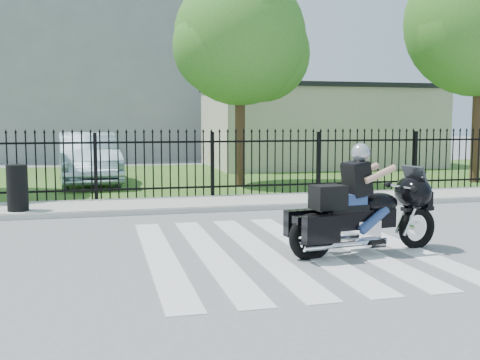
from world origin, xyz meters
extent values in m
plane|color=slate|center=(0.00, 0.00, 0.00)|extent=(120.00, 120.00, 0.00)
cube|color=#ADAAA3|center=(0.00, 5.00, 0.06)|extent=(40.00, 2.00, 0.12)
cube|color=#ADAAA3|center=(0.00, 4.00, 0.06)|extent=(40.00, 0.12, 0.12)
cube|color=#365D20|center=(0.00, 12.00, 0.01)|extent=(40.00, 12.00, 0.02)
cube|color=black|center=(0.00, 6.00, 0.35)|extent=(26.00, 0.04, 0.05)
cube|color=black|center=(0.00, 6.00, 1.55)|extent=(26.00, 0.04, 0.05)
cylinder|color=#382316|center=(1.50, 9.00, 2.08)|extent=(0.32, 0.32, 4.16)
sphere|color=#397220|center=(1.50, 9.00, 4.68)|extent=(4.20, 4.20, 4.20)
cylinder|color=#382316|center=(9.50, 8.00, 2.40)|extent=(0.32, 0.32, 4.80)
cube|color=beige|center=(7.00, 16.00, 1.75)|extent=(10.00, 6.00, 3.50)
cube|color=black|center=(7.00, 16.00, 3.60)|extent=(10.20, 6.20, 0.20)
cube|color=gray|center=(-3.00, 26.00, 6.00)|extent=(15.00, 10.00, 12.00)
torus|color=black|center=(2.17, -0.42, 0.33)|extent=(0.71, 0.22, 0.70)
torus|color=black|center=(0.21, -0.69, 0.33)|extent=(0.75, 0.25, 0.74)
cube|color=black|center=(1.01, -0.58, 0.56)|extent=(1.34, 0.42, 0.30)
ellipsoid|color=black|center=(1.42, -0.52, 0.79)|extent=(0.68, 0.49, 0.33)
cube|color=black|center=(0.81, -0.60, 0.75)|extent=(0.70, 0.41, 0.10)
cube|color=silver|center=(1.17, -0.56, 0.39)|extent=(0.44, 0.36, 0.30)
ellipsoid|color=black|center=(2.07, -0.43, 0.93)|extent=(0.64, 0.80, 0.55)
cube|color=black|center=(0.49, -0.65, 0.93)|extent=(0.53, 0.45, 0.37)
cube|color=navy|center=(0.93, -0.59, 0.87)|extent=(0.38, 0.35, 0.18)
sphere|color=#A7AAAE|center=(1.05, -0.57, 1.60)|extent=(0.29, 0.29, 0.29)
imported|color=#9EB8C7|center=(-3.28, 10.62, 0.87)|extent=(2.23, 5.28, 1.70)
cylinder|color=black|center=(-4.66, 4.49, 0.63)|extent=(0.58, 0.58, 1.02)
camera|label=1|loc=(-2.85, -8.56, 2.09)|focal=42.00mm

